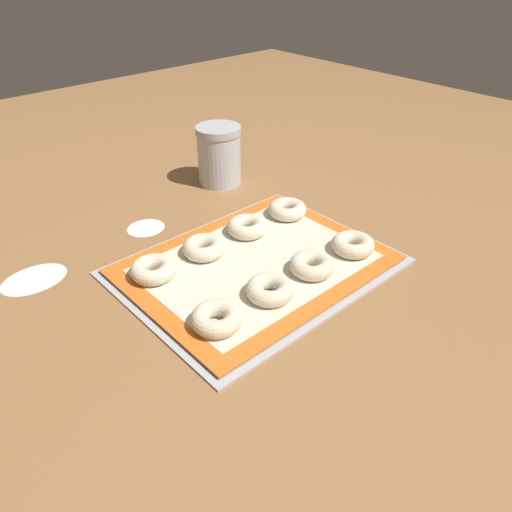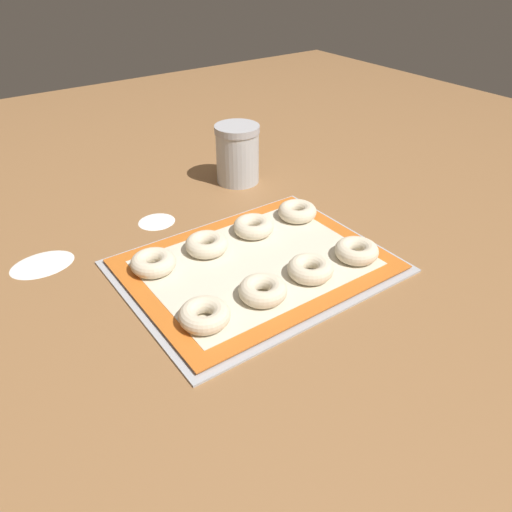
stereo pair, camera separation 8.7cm
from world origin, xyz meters
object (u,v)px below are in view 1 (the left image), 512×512
object	(u,v)px
bagel_back_mid_left	(204,248)
flour_canister	(219,155)
bagel_front_mid_right	(312,265)
bagel_back_mid_right	(247,227)
bagel_front_far_left	(217,318)
bagel_front_mid_left	(270,289)
baking_tray	(256,266)
bagel_front_far_right	(353,245)
bagel_back_far_left	(153,269)
bagel_back_far_right	(287,209)

from	to	relation	value
bagel_back_mid_left	flour_canister	xyz separation A→B (m)	(0.23, 0.24, 0.04)
bagel_front_mid_right	bagel_back_mid_right	xyz separation A→B (m)	(0.00, 0.18, 0.00)
bagel_front_mid_right	flour_canister	distance (m)	0.44
bagel_back_mid_right	flour_canister	xyz separation A→B (m)	(0.12, 0.24, 0.04)
bagel_front_far_left	bagel_front_mid_left	bearing A→B (deg)	-0.85
baking_tray	bagel_back_mid_left	bearing A→B (deg)	121.28
bagel_front_mid_left	bagel_front_far_right	world-z (taller)	same
bagel_back_mid_left	bagel_front_far_right	bearing A→B (deg)	-40.11
bagel_back_far_left	bagel_back_far_right	bearing A→B (deg)	0.03
baking_tray	bagel_front_far_left	world-z (taller)	bagel_front_far_left
baking_tray	bagel_front_mid_left	size ratio (longest dim) A/B	5.85
bagel_back_mid_right	flour_canister	distance (m)	0.27
bagel_front_mid_left	bagel_front_mid_right	xyz separation A→B (m)	(0.10, 0.00, 0.00)
baking_tray	flour_canister	size ratio (longest dim) A/B	3.38
bagel_back_mid_right	baking_tray	bearing A→B (deg)	-122.73
bagel_front_mid_right	bagel_front_far_right	size ratio (longest dim) A/B	1.00
bagel_front_mid_left	baking_tray	bearing A→B (deg)	60.80
bagel_front_mid_right	bagel_back_mid_right	distance (m)	0.18
baking_tray	bagel_front_mid_right	bearing A→B (deg)	-58.76
bagel_front_mid_right	bagel_back_far_left	bearing A→B (deg)	140.55
bagel_front_far_right	flour_canister	bearing A→B (deg)	87.10
bagel_back_far_left	bagel_front_mid_right	bearing A→B (deg)	-39.45
bagel_front_mid_right	bagel_front_far_right	bearing A→B (deg)	-2.73
bagel_back_mid_left	bagel_back_far_left	bearing A→B (deg)	178.88
bagel_front_mid_right	bagel_back_far_left	xyz separation A→B (m)	(-0.21, 0.17, 0.00)
bagel_front_mid_right	bagel_back_mid_left	size ratio (longest dim) A/B	1.00
bagel_front_far_right	bagel_back_far_left	world-z (taller)	same
baking_tray	bagel_front_far_left	size ratio (longest dim) A/B	5.85
bagel_front_far_left	baking_tray	bearing A→B (deg)	28.84
bagel_front_far_right	bagel_back_mid_right	xyz separation A→B (m)	(-0.10, 0.18, 0.00)
bagel_back_mid_left	flour_canister	bearing A→B (deg)	46.31
bagel_back_mid_right	bagel_front_mid_right	bearing A→B (deg)	-91.37
bagel_front_far_right	bagel_back_far_right	bearing A→B (deg)	87.28
bagel_front_far_right	bagel_back_far_left	distance (m)	0.37
bagel_back_mid_left	flour_canister	size ratio (longest dim) A/B	0.58
baking_tray	bagel_front_far_right	size ratio (longest dim) A/B	5.85
bagel_back_mid_left	bagel_back_mid_right	world-z (taller)	same
bagel_back_mid_right	bagel_front_far_left	bearing A→B (deg)	-140.73
bagel_back_far_left	bagel_back_far_right	distance (m)	0.33
bagel_front_mid_right	bagel_back_mid_right	world-z (taller)	same
bagel_front_mid_right	bagel_back_far_right	world-z (taller)	same
bagel_front_far_right	bagel_back_far_left	bearing A→B (deg)	150.55
bagel_front_mid_right	bagel_front_far_right	xyz separation A→B (m)	(0.11, -0.01, 0.00)
bagel_back_mid_left	bagel_front_mid_right	bearing A→B (deg)	-58.74
bagel_front_far_right	bagel_back_mid_left	xyz separation A→B (m)	(-0.21, 0.18, 0.00)
bagel_front_mid_right	bagel_back_far_right	distance (m)	0.21
baking_tray	bagel_front_mid_right	distance (m)	0.10
bagel_front_far_left	bagel_front_far_right	distance (m)	0.32
bagel_front_mid_left	bagel_back_far_left	distance (m)	0.21
bagel_front_mid_left	bagel_back_far_left	bearing A→B (deg)	121.91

